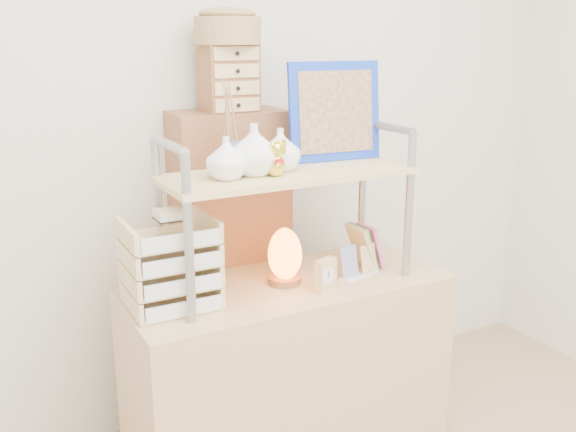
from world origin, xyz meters
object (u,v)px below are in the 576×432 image
at_px(salt_lamp, 285,256).
at_px(desk, 288,373).
at_px(cabinet, 232,273).
at_px(letter_tray, 172,268).

bearing_deg(salt_lamp, desk, -1.28).
bearing_deg(cabinet, letter_tray, -133.08).
height_order(desk, salt_lamp, salt_lamp).
bearing_deg(letter_tray, cabinet, 44.57).
xyz_separation_m(letter_tray, salt_lamp, (0.43, -0.00, -0.03)).
xyz_separation_m(cabinet, letter_tray, (-0.37, -0.37, 0.21)).
height_order(letter_tray, salt_lamp, letter_tray).
height_order(cabinet, salt_lamp, cabinet).
relative_size(desk, cabinet, 0.89).
bearing_deg(salt_lamp, letter_tray, 179.93).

